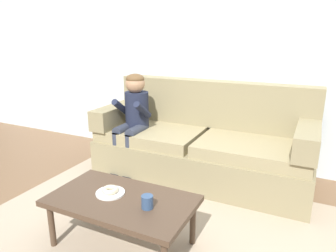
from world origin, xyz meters
TOP-DOWN VIEW (x-y plane):
  - ground at (0.00, 0.00)m, footprint 10.00×10.00m
  - wall_back at (0.00, 1.40)m, footprint 8.00×0.10m
  - area_rug at (0.00, -0.25)m, footprint 2.86×1.98m
  - couch at (-0.00, 0.86)m, footprint 2.24×0.90m
  - coffee_table at (-0.12, -0.53)m, footprint 1.03×0.59m
  - person_child at (-0.74, 0.64)m, footprint 0.34×0.58m
  - plate at (-0.22, -0.51)m, footprint 0.21×0.21m
  - donut at (-0.22, -0.51)m, footprint 0.16×0.16m
  - mug at (0.11, -0.56)m, footprint 0.08×0.08m

SIDE VIEW (x-z plane):
  - ground at x=0.00m, z-range 0.00..0.00m
  - area_rug at x=0.00m, z-range 0.00..0.01m
  - coffee_table at x=-0.12m, z-range 0.16..0.55m
  - couch at x=0.00m, z-range -0.15..0.86m
  - plate at x=-0.22m, z-range 0.39..0.40m
  - donut at x=-0.22m, z-range 0.40..0.44m
  - mug at x=0.11m, z-range 0.39..0.48m
  - person_child at x=-0.74m, z-range 0.12..1.22m
  - wall_back at x=0.00m, z-range 0.00..2.80m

